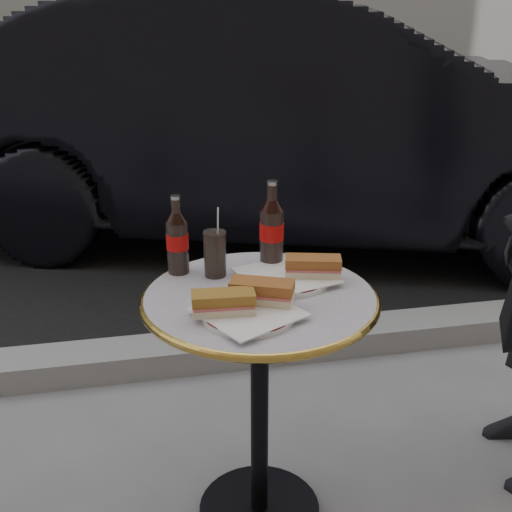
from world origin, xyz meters
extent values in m
cube|color=black|center=(0.00, 5.00, 0.00)|extent=(40.00, 8.00, 0.00)
cube|color=gray|center=(0.00, 0.90, 0.05)|extent=(40.00, 0.20, 0.12)
cylinder|color=silver|center=(-0.05, -0.12, 0.74)|extent=(0.28, 0.28, 0.01)
cylinder|color=white|center=(0.09, 0.07, 0.74)|extent=(0.26, 0.26, 0.01)
cube|color=olive|center=(-0.11, -0.11, 0.77)|extent=(0.16, 0.08, 0.05)
cube|color=#955426|center=(-0.01, -0.07, 0.77)|extent=(0.17, 0.13, 0.05)
cube|color=#935425|center=(0.16, 0.06, 0.77)|extent=(0.16, 0.11, 0.05)
cylinder|color=black|center=(-0.10, 0.15, 0.80)|extent=(0.08, 0.08, 0.13)
imported|color=black|center=(0.75, 2.39, 0.77)|extent=(3.02, 4.93, 1.53)
camera|label=1|loc=(-0.31, -1.48, 1.44)|focal=45.00mm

